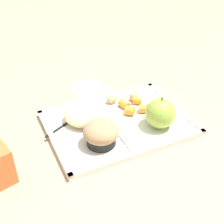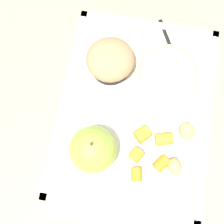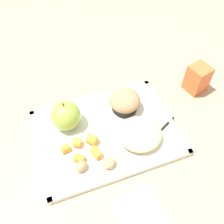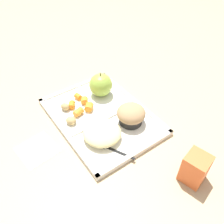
{
  "view_description": "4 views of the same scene",
  "coord_description": "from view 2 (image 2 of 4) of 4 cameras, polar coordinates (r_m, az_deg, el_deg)",
  "views": [
    {
      "loc": [
        0.3,
        0.59,
        0.51
      ],
      "look_at": [
        0.02,
        -0.0,
        0.05
      ],
      "focal_mm": 48.64,
      "sensor_mm": 36.0,
      "label": 1
    },
    {
      "loc": [
        -0.2,
        0.01,
        0.64
      ],
      "look_at": [
        -0.03,
        0.04,
        0.07
      ],
      "focal_mm": 56.74,
      "sensor_mm": 36.0,
      "label": 2
    },
    {
      "loc": [
        -0.12,
        -0.36,
        0.57
      ],
      "look_at": [
        0.02,
        0.02,
        0.07
      ],
      "focal_mm": 39.39,
      "sensor_mm": 36.0,
      "label": 3
    },
    {
      "loc": [
        0.48,
        -0.3,
        0.56
      ],
      "look_at": [
        0.04,
        0.01,
        0.05
      ],
      "focal_mm": 38.44,
      "sensor_mm": 36.0,
      "label": 4
    }
  ],
  "objects": [
    {
      "name": "bran_muffin",
      "position": [
        0.66,
        -0.27,
        8.24
      ],
      "size": [
        0.09,
        0.09,
        0.06
      ],
      "color": "black",
      "rests_on": "lunch_tray"
    },
    {
      "name": "potato_chunk_wedge",
      "position": [
        0.63,
        10.06,
        -8.67
      ],
      "size": [
        0.04,
        0.04,
        0.03
      ],
      "primitive_type": "ellipsoid",
      "rotation": [
        0.0,
        0.0,
        5.15
      ],
      "color": "tan",
      "rests_on": "lunch_tray"
    },
    {
      "name": "carrot_slice_near_corner",
      "position": [
        0.63,
        4.9,
        -3.61
      ],
      "size": [
        0.04,
        0.04,
        0.03
      ],
      "primitive_type": "cylinder",
      "rotation": [
        0.0,
        1.57,
        2.36
      ],
      "color": "orange",
      "rests_on": "lunch_tray"
    },
    {
      "name": "potato_chunk_corner",
      "position": [
        0.65,
        11.98,
        -3.03
      ],
      "size": [
        0.04,
        0.04,
        0.02
      ],
      "primitive_type": "ellipsoid",
      "rotation": [
        0.0,
        0.0,
        0.4
      ],
      "color": "tan",
      "rests_on": "lunch_tray"
    },
    {
      "name": "meatball_center",
      "position": [
        0.67,
        9.8,
        5.42
      ],
      "size": [
        0.03,
        0.03,
        0.03
      ],
      "primitive_type": "sphere",
      "color": "#755B4C",
      "rests_on": "lunch_tray"
    },
    {
      "name": "green_apple",
      "position": [
        0.6,
        -3.11,
        -6.08
      ],
      "size": [
        0.08,
        0.08,
        0.09
      ],
      "color": "#93B742",
      "rests_on": "lunch_tray"
    },
    {
      "name": "carrot_slice_small",
      "position": [
        0.64,
        8.38,
        -4.32
      ],
      "size": [
        0.03,
        0.04,
        0.02
      ],
      "primitive_type": "cylinder",
      "rotation": [
        0.0,
        1.57,
        1.84
      ],
      "color": "orange",
      "rests_on": "lunch_tray"
    },
    {
      "name": "ground",
      "position": [
        0.67,
        3.72,
        -0.02
      ],
      "size": [
        6.0,
        6.0,
        0.0
      ],
      "primitive_type": "plane",
      "color": "tan"
    },
    {
      "name": "carrot_slice_back",
      "position": [
        0.63,
        3.91,
        -6.95
      ],
      "size": [
        0.03,
        0.03,
        0.02
      ],
      "primitive_type": "cylinder",
      "rotation": [
        0.0,
        1.57,
        5.82
      ],
      "color": "orange",
      "rests_on": "lunch_tray"
    },
    {
      "name": "plastic_fork",
      "position": [
        0.71,
        10.04,
        8.69
      ],
      "size": [
        0.14,
        0.08,
        0.0
      ],
      "color": "black",
      "rests_on": "lunch_tray"
    },
    {
      "name": "egg_noodle_pile",
      "position": [
        0.67,
        9.02,
        6.28
      ],
      "size": [
        0.12,
        0.11,
        0.04
      ],
      "primitive_type": "ellipsoid",
      "color": "beige",
      "rests_on": "lunch_tray"
    },
    {
      "name": "carrot_slice_diagonal",
      "position": [
        0.63,
        7.94,
        -8.25
      ],
      "size": [
        0.03,
        0.03,
        0.02
      ],
      "primitive_type": "cylinder",
      "rotation": [
        0.0,
        1.57,
        5.64
      ],
      "color": "orange",
      "rests_on": "lunch_tray"
    },
    {
      "name": "meatball_front",
      "position": [
        0.67,
        10.57,
        6.27
      ],
      "size": [
        0.04,
        0.04,
        0.04
      ],
      "primitive_type": "sphere",
      "color": "brown",
      "rests_on": "lunch_tray"
    },
    {
      "name": "carrot_slice_large",
      "position": [
        0.62,
        3.96,
        -10.05
      ],
      "size": [
        0.03,
        0.02,
        0.02
      ],
      "primitive_type": "cylinder",
      "rotation": [
        0.0,
        1.57,
        3.3
      ],
      "color": "orange",
      "rests_on": "lunch_tray"
    },
    {
      "name": "lunch_tray",
      "position": [
        0.66,
        3.75,
        0.12
      ],
      "size": [
        0.38,
        0.28,
        0.02
      ],
      "color": "white",
      "rests_on": "ground"
    }
  ]
}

